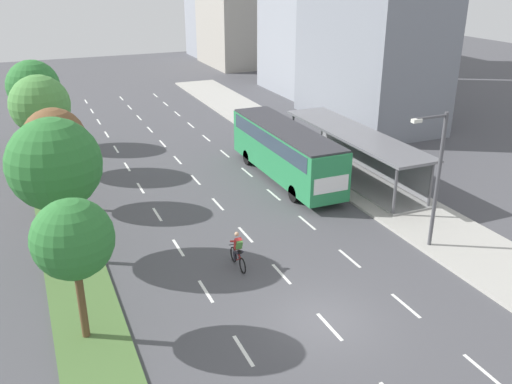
# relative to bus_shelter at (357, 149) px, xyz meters

# --- Properties ---
(ground_plane) EXTENTS (140.00, 140.00, 0.00)m
(ground_plane) POSITION_rel_bus_shelter_xyz_m (-9.53, -12.65, -1.87)
(ground_plane) COLOR #4C4C51
(median_strip) EXTENTS (2.60, 52.00, 0.12)m
(median_strip) POSITION_rel_bus_shelter_xyz_m (-17.83, 7.35, -1.81)
(median_strip) COLOR #4C7038
(median_strip) RESTS_ON ground
(sidewalk_right) EXTENTS (4.50, 52.00, 0.15)m
(sidewalk_right) POSITION_rel_bus_shelter_xyz_m (-0.28, 7.35, -1.79)
(sidewalk_right) COLOR #ADAAA3
(sidewalk_right) RESTS_ON ground
(lane_divider_left) EXTENTS (0.14, 47.52, 0.01)m
(lane_divider_left) POSITION_rel_bus_shelter_xyz_m (-13.03, 5.61, -1.86)
(lane_divider_left) COLOR white
(lane_divider_left) RESTS_ON ground
(lane_divider_center) EXTENTS (0.14, 47.52, 0.01)m
(lane_divider_center) POSITION_rel_bus_shelter_xyz_m (-9.53, 5.61, -1.86)
(lane_divider_center) COLOR white
(lane_divider_center) RESTS_ON ground
(lane_divider_right) EXTENTS (0.14, 47.52, 0.01)m
(lane_divider_right) POSITION_rel_bus_shelter_xyz_m (-6.03, 5.61, -1.86)
(lane_divider_right) COLOR white
(lane_divider_right) RESTS_ON ground
(bus_shelter) EXTENTS (2.90, 12.83, 2.86)m
(bus_shelter) POSITION_rel_bus_shelter_xyz_m (0.00, 0.00, 0.00)
(bus_shelter) COLOR gray
(bus_shelter) RESTS_ON sidewalk_right
(bus) EXTENTS (2.54, 11.29, 3.37)m
(bus) POSITION_rel_bus_shelter_xyz_m (-4.28, 1.49, 0.20)
(bus) COLOR #28844C
(bus) RESTS_ON ground
(cyclist) EXTENTS (0.46, 1.82, 1.71)m
(cyclist) POSITION_rel_bus_shelter_xyz_m (-11.06, -7.61, -1.08)
(cyclist) COLOR black
(cyclist) RESTS_ON ground
(median_tree_nearest) EXTENTS (2.81, 2.81, 5.34)m
(median_tree_nearest) POSITION_rel_bus_shelter_xyz_m (-18.00, -10.17, 2.17)
(median_tree_nearest) COLOR brown
(median_tree_nearest) RESTS_ON median_strip
(median_tree_second) EXTENTS (4.04, 4.04, 6.60)m
(median_tree_second) POSITION_rel_bus_shelter_xyz_m (-18.01, -4.01, 2.83)
(median_tree_second) COLOR brown
(median_tree_second) RESTS_ON median_strip
(median_tree_third) EXTENTS (3.32, 3.32, 5.59)m
(median_tree_third) POSITION_rel_bus_shelter_xyz_m (-17.59, 2.16, 2.16)
(median_tree_third) COLOR brown
(median_tree_third) RESTS_ON median_strip
(median_tree_fourth) EXTENTS (3.70, 3.70, 6.29)m
(median_tree_fourth) POSITION_rel_bus_shelter_xyz_m (-17.88, 8.33, 2.68)
(median_tree_fourth) COLOR brown
(median_tree_fourth) RESTS_ON median_strip
(median_tree_fifth) EXTENTS (3.72, 3.72, 6.29)m
(median_tree_fifth) POSITION_rel_bus_shelter_xyz_m (-17.97, 14.50, 2.68)
(median_tree_fifth) COLOR brown
(median_tree_fifth) RESTS_ON median_strip
(streetlight) EXTENTS (1.91, 0.24, 6.50)m
(streetlight) POSITION_rel_bus_shelter_xyz_m (-2.11, -9.50, 2.02)
(streetlight) COLOR #4C4C51
(streetlight) RESTS_ON sidewalk_right
(building_near_right) EXTENTS (6.98, 13.33, 14.08)m
(building_near_right) POSITION_rel_bus_shelter_xyz_m (8.17, 11.15, 5.17)
(building_near_right) COLOR gray
(building_near_right) RESTS_ON ground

